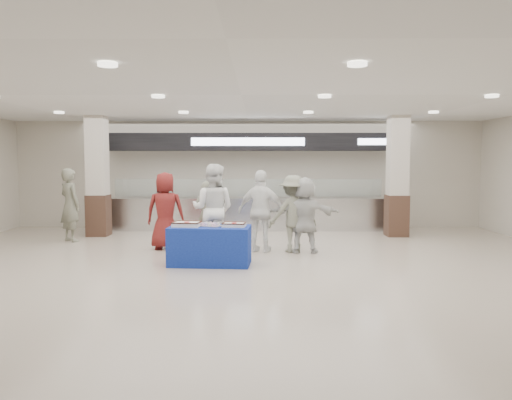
{
  "coord_description": "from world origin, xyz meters",
  "views": [
    {
      "loc": [
        0.33,
        -9.09,
        2.02
      ],
      "look_at": [
        0.25,
        1.6,
        1.17
      ],
      "focal_mm": 35.0,
      "sensor_mm": 36.0,
      "label": 1
    }
  ],
  "objects_px": {
    "sheet_cake_right": "(234,224)",
    "soldier_a": "(207,215)",
    "sheet_cake_left": "(187,224)",
    "cupcake_tray": "(210,224)",
    "soldier_b": "(293,214)",
    "soldier_bg": "(70,205)",
    "civilian_white": "(305,215)",
    "display_table": "(210,246)",
    "chef_short": "(261,211)",
    "chef_tall": "(213,209)",
    "civilian_maroon": "(165,211)"
  },
  "relations": [
    {
      "from": "sheet_cake_left",
      "to": "soldier_bg",
      "type": "distance_m",
      "value": 4.33
    },
    {
      "from": "soldier_a",
      "to": "soldier_bg",
      "type": "bearing_deg",
      "value": -11.17
    },
    {
      "from": "sheet_cake_left",
      "to": "chef_tall",
      "type": "distance_m",
      "value": 1.24
    },
    {
      "from": "sheet_cake_left",
      "to": "soldier_bg",
      "type": "height_order",
      "value": "soldier_bg"
    },
    {
      "from": "chef_short",
      "to": "soldier_bg",
      "type": "distance_m",
      "value": 4.97
    },
    {
      "from": "sheet_cake_right",
      "to": "soldier_bg",
      "type": "height_order",
      "value": "soldier_bg"
    },
    {
      "from": "display_table",
      "to": "soldier_a",
      "type": "bearing_deg",
      "value": 101.88
    },
    {
      "from": "sheet_cake_left",
      "to": "soldier_bg",
      "type": "bearing_deg",
      "value": 140.05
    },
    {
      "from": "cupcake_tray",
      "to": "civilian_maroon",
      "type": "height_order",
      "value": "civilian_maroon"
    },
    {
      "from": "sheet_cake_left",
      "to": "chef_tall",
      "type": "height_order",
      "value": "chef_tall"
    },
    {
      "from": "soldier_a",
      "to": "soldier_b",
      "type": "height_order",
      "value": "soldier_b"
    },
    {
      "from": "sheet_cake_left",
      "to": "chef_short",
      "type": "xyz_separation_m",
      "value": [
        1.44,
        1.37,
        0.1
      ]
    },
    {
      "from": "soldier_b",
      "to": "civilian_white",
      "type": "relative_size",
      "value": 1.02
    },
    {
      "from": "chef_short",
      "to": "civilian_maroon",
      "type": "bearing_deg",
      "value": 7.26
    },
    {
      "from": "civilian_maroon",
      "to": "soldier_a",
      "type": "height_order",
      "value": "civilian_maroon"
    },
    {
      "from": "cupcake_tray",
      "to": "chef_tall",
      "type": "height_order",
      "value": "chef_tall"
    },
    {
      "from": "display_table",
      "to": "cupcake_tray",
      "type": "bearing_deg",
      "value": 68.51
    },
    {
      "from": "civilian_maroon",
      "to": "display_table",
      "type": "bearing_deg",
      "value": 124.45
    },
    {
      "from": "cupcake_tray",
      "to": "soldier_bg",
      "type": "distance_m",
      "value": 4.67
    },
    {
      "from": "civilian_white",
      "to": "civilian_maroon",
      "type": "bearing_deg",
      "value": -7.31
    },
    {
      "from": "soldier_b",
      "to": "soldier_bg",
      "type": "xyz_separation_m",
      "value": [
        -5.46,
        1.41,
        0.07
      ]
    },
    {
      "from": "soldier_bg",
      "to": "soldier_a",
      "type": "bearing_deg",
      "value": -157.21
    },
    {
      "from": "soldier_a",
      "to": "soldier_bg",
      "type": "distance_m",
      "value": 3.66
    },
    {
      "from": "sheet_cake_left",
      "to": "chef_short",
      "type": "bearing_deg",
      "value": 43.42
    },
    {
      "from": "sheet_cake_right",
      "to": "civilian_white",
      "type": "bearing_deg",
      "value": 41.82
    },
    {
      "from": "chef_tall",
      "to": "civilian_white",
      "type": "distance_m",
      "value": 2.0
    },
    {
      "from": "soldier_a",
      "to": "civilian_white",
      "type": "bearing_deg",
      "value": 171.88
    },
    {
      "from": "soldier_b",
      "to": "civilian_white",
      "type": "height_order",
      "value": "soldier_b"
    },
    {
      "from": "sheet_cake_left",
      "to": "soldier_b",
      "type": "xyz_separation_m",
      "value": [
        2.14,
        1.37,
        0.05
      ]
    },
    {
      "from": "chef_tall",
      "to": "chef_short",
      "type": "bearing_deg",
      "value": -157.41
    },
    {
      "from": "civilian_white",
      "to": "chef_tall",
      "type": "bearing_deg",
      "value": 3.95
    },
    {
      "from": "chef_short",
      "to": "soldier_bg",
      "type": "relative_size",
      "value": 0.99
    },
    {
      "from": "sheet_cake_left",
      "to": "cupcake_tray",
      "type": "height_order",
      "value": "sheet_cake_left"
    },
    {
      "from": "display_table",
      "to": "cupcake_tray",
      "type": "distance_m",
      "value": 0.41
    },
    {
      "from": "sheet_cake_left",
      "to": "civilian_maroon",
      "type": "distance_m",
      "value": 1.85
    },
    {
      "from": "display_table",
      "to": "soldier_bg",
      "type": "bearing_deg",
      "value": 147.72
    },
    {
      "from": "soldier_a",
      "to": "civilian_white",
      "type": "relative_size",
      "value": 0.94
    },
    {
      "from": "sheet_cake_right",
      "to": "soldier_a",
      "type": "xyz_separation_m",
      "value": [
        -0.72,
        1.82,
        -0.02
      ]
    },
    {
      "from": "soldier_a",
      "to": "civilian_white",
      "type": "height_order",
      "value": "civilian_white"
    },
    {
      "from": "soldier_b",
      "to": "civilian_white",
      "type": "bearing_deg",
      "value": 148.44
    },
    {
      "from": "civilian_maroon",
      "to": "soldier_bg",
      "type": "bearing_deg",
      "value": -23.06
    },
    {
      "from": "sheet_cake_right",
      "to": "soldier_a",
      "type": "bearing_deg",
      "value": 111.51
    },
    {
      "from": "soldier_bg",
      "to": "soldier_b",
      "type": "bearing_deg",
      "value": -155.91
    },
    {
      "from": "chef_tall",
      "to": "soldier_bg",
      "type": "xyz_separation_m",
      "value": [
        -3.72,
        1.62,
        -0.06
      ]
    },
    {
      "from": "display_table",
      "to": "sheet_cake_right",
      "type": "height_order",
      "value": "sheet_cake_right"
    },
    {
      "from": "chef_short",
      "to": "sheet_cake_left",
      "type": "bearing_deg",
      "value": 59.39
    },
    {
      "from": "chef_tall",
      "to": "chef_short",
      "type": "relative_size",
      "value": 1.07
    },
    {
      "from": "sheet_cake_right",
      "to": "soldier_b",
      "type": "relative_size",
      "value": 0.28
    },
    {
      "from": "sheet_cake_right",
      "to": "soldier_b",
      "type": "xyz_separation_m",
      "value": [
        1.23,
        1.4,
        0.05
      ]
    },
    {
      "from": "civilian_maroon",
      "to": "sheet_cake_right",
      "type": "bearing_deg",
      "value": 133.33
    }
  ]
}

